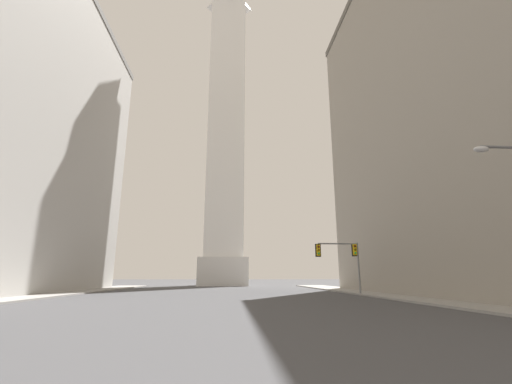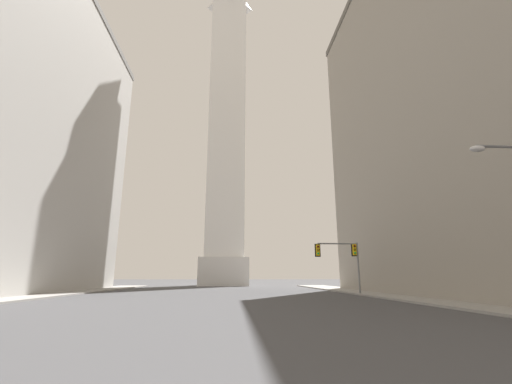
{
  "view_description": "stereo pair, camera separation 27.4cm",
  "coord_description": "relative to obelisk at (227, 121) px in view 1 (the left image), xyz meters",
  "views": [
    {
      "loc": [
        1.04,
        -1.26,
        1.83
      ],
      "look_at": [
        4.46,
        42.36,
        12.6
      ],
      "focal_mm": 24.0,
      "sensor_mm": 36.0,
      "label": 1
    },
    {
      "loc": [
        1.31,
        -1.28,
        1.83
      ],
      "look_at": [
        4.46,
        42.36,
        12.6
      ],
      "focal_mm": 24.0,
      "sensor_mm": 36.0,
      "label": 2
    }
  ],
  "objects": [
    {
      "name": "traffic_light_mid_right",
      "position": [
        12.7,
        -34.6,
        -30.87
      ],
      "size": [
        4.57,
        0.52,
        5.16
      ],
      "color": "slate",
      "rests_on": "ground_plane"
    },
    {
      "name": "sidewalk_right",
      "position": [
        16.37,
        -43.46,
        -34.71
      ],
      "size": [
        5.0,
        81.48,
        0.15
      ],
      "primitive_type": "cube",
      "color": "gray",
      "rests_on": "ground_plane"
    },
    {
      "name": "obelisk",
      "position": [
        0.0,
        0.0,
        0.0
      ],
      "size": [
        9.48,
        9.48,
        72.21
      ],
      "color": "silver",
      "rests_on": "ground_plane"
    }
  ]
}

